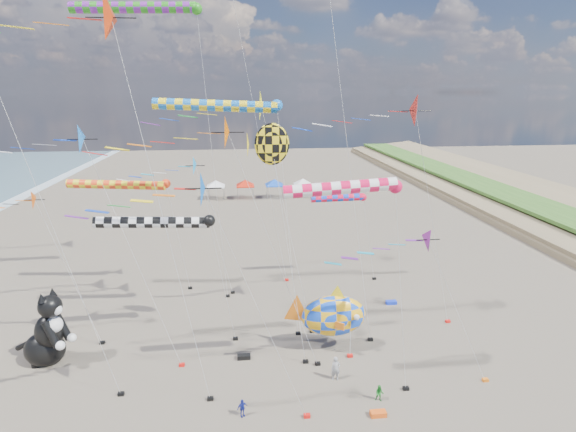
# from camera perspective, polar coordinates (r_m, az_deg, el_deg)

# --- Properties ---
(delta_kite_1) EXTENTS (12.21, 2.17, 16.60)m
(delta_kite_1) POSITION_cam_1_polar(r_m,az_deg,el_deg) (26.15, -7.35, 9.81)
(delta_kite_1) COLOR #DD5C06
(delta_kite_1) RESTS_ON ground
(delta_kite_2) EXTENTS (8.91, 1.59, 10.17)m
(delta_kite_2) POSITION_cam_1_polar(r_m,az_deg,el_deg) (27.03, 17.98, -4.24)
(delta_kite_2) COLOR #8B1693
(delta_kite_2) RESTS_ON ground
(delta_kite_3) EXTENTS (10.99, 2.47, 17.80)m
(delta_kite_3) POSITION_cam_1_polar(r_m,az_deg,el_deg) (33.09, 16.33, 12.43)
(delta_kite_3) COLOR red
(delta_kite_3) RESTS_ON ground
(delta_kite_4) EXTENTS (13.51, 2.68, 22.64)m
(delta_kite_4) POSITION_cam_1_polar(r_m,az_deg,el_deg) (24.49, -24.93, 21.98)
(delta_kite_4) COLOR red
(delta_kite_4) RESTS_ON ground
(delta_kite_5) EXTENTS (9.86, 1.85, 14.47)m
(delta_kite_5) POSITION_cam_1_polar(r_m,az_deg,el_deg) (21.65, -10.08, 3.19)
(delta_kite_5) COLOR blue
(delta_kite_5) RESTS_ON ground
(delta_kite_6) EXTENTS (10.86, 2.34, 18.05)m
(delta_kite_6) POSITION_cam_1_polar(r_m,az_deg,el_deg) (30.33, -3.90, 13.32)
(delta_kite_6) COLOR yellow
(delta_kite_6) RESTS_ON ground
(delta_kite_7) EXTENTS (9.36, 1.50, 11.44)m
(delta_kite_7) POSITION_cam_1_polar(r_m,az_deg,el_deg) (34.82, -32.26, 0.64)
(delta_kite_7) COLOR #D95210
(delta_kite_7) RESTS_ON ground
(delta_kite_10) EXTENTS (11.10, 1.93, 16.07)m
(delta_kite_10) POSITION_cam_1_polar(r_m,az_deg,el_deg) (28.53, -25.04, 8.04)
(delta_kite_10) COLOR blue
(delta_kite_10) RESTS_ON ground
(delta_kite_11) EXTENTS (9.43, 1.79, 12.69)m
(delta_kite_11) POSITION_cam_1_polar(r_m,az_deg,el_deg) (38.75, -13.86, 5.66)
(delta_kite_11) COLOR #1995E3
(delta_kite_11) RESTS_ON ground
(windsock_0) EXTENTS (10.01, 0.80, 10.43)m
(windsock_0) POSITION_cam_1_polar(r_m,az_deg,el_deg) (41.29, -20.37, 3.71)
(windsock_0) COLOR #FF3F15
(windsock_0) RESTS_ON ground
(windsock_1) EXTENTS (9.62, 0.77, 17.26)m
(windsock_1) POSITION_cam_1_polar(r_m,az_deg,el_deg) (30.11, -8.38, 13.56)
(windsock_1) COLOR blue
(windsock_1) RESTS_ON ground
(windsock_2) EXTENTS (6.54, 0.70, 8.66)m
(windsock_2) POSITION_cam_1_polar(r_m,az_deg,el_deg) (41.69, 6.75, 2.23)
(windsock_2) COLOR red
(windsock_2) RESTS_ON ground
(windsock_3) EXTENTS (7.75, 0.75, 13.19)m
(windsock_3) POSITION_cam_1_polar(r_m,az_deg,el_deg) (24.07, 7.53, 3.41)
(windsock_3) COLOR #E91048
(windsock_3) RESTS_ON ground
(windsock_4) EXTENTS (10.81, 0.87, 24.19)m
(windsock_4) POSITION_cam_1_polar(r_m,az_deg,el_deg) (38.30, -18.24, 23.70)
(windsock_4) COLOR #248B19
(windsock_4) RESTS_ON ground
(windsock_5) EXTENTS (9.20, 0.81, 9.65)m
(windsock_5) POSITION_cam_1_polar(r_m,az_deg,el_deg) (31.50, -16.03, -0.81)
(windsock_5) COLOR black
(windsock_5) RESTS_ON ground
(angelfish_kite) EXTENTS (3.74, 3.02, 15.86)m
(angelfish_kite) POSITION_cam_1_polar(r_m,az_deg,el_deg) (28.60, -2.45, 8.86)
(angelfish_kite) COLOR yellow
(angelfish_kite) RESTS_ON ground
(cat_inflatable) EXTENTS (4.48, 3.45, 5.41)m
(cat_inflatable) POSITION_cam_1_polar(r_m,az_deg,el_deg) (34.66, -28.37, -12.19)
(cat_inflatable) COLOR black
(cat_inflatable) RESTS_ON ground
(fish_inflatable) EXTENTS (6.11, 3.17, 5.01)m
(fish_inflatable) POSITION_cam_1_polar(r_m,az_deg,el_deg) (32.12, 5.73, -12.47)
(fish_inflatable) COLOR blue
(fish_inflatable) RESTS_ON ground
(person_adult) EXTENTS (0.60, 0.41, 1.60)m
(person_adult) POSITION_cam_1_polar(r_m,az_deg,el_deg) (30.17, 6.08, -18.72)
(person_adult) COLOR gray
(person_adult) RESTS_ON ground
(child_green) EXTENTS (0.62, 0.56, 1.04)m
(child_green) POSITION_cam_1_polar(r_m,az_deg,el_deg) (29.03, 11.54, -21.20)
(child_green) COLOR #208729
(child_green) RESTS_ON ground
(child_blue) EXTENTS (0.68, 0.54, 1.08)m
(child_blue) POSITION_cam_1_polar(r_m,az_deg,el_deg) (27.60, -5.85, -23.08)
(child_blue) COLOR #1D2897
(child_blue) RESTS_ON ground
(kite_bag_1) EXTENTS (0.90, 0.44, 0.30)m
(kite_bag_1) POSITION_cam_1_polar(r_m,az_deg,el_deg) (32.46, -5.62, -17.36)
(kite_bag_1) COLOR black
(kite_bag_1) RESTS_ON ground
(kite_bag_2) EXTENTS (0.90, 0.44, 0.30)m
(kite_bag_2) POSITION_cam_1_polar(r_m,az_deg,el_deg) (28.20, 11.38, -23.39)
(kite_bag_2) COLOR #E95313
(kite_bag_2) RESTS_ON ground
(kite_bag_3) EXTENTS (0.90, 0.44, 0.30)m
(kite_bag_3) POSITION_cam_1_polar(r_m,az_deg,el_deg) (40.53, 12.98, -10.64)
(kite_bag_3) COLOR #1531DA
(kite_bag_3) RESTS_ON ground
(tent_row) EXTENTS (19.20, 4.20, 3.80)m
(tent_row) POSITION_cam_1_polar(r_m,az_deg,el_deg) (77.27, -3.60, 4.55)
(tent_row) COLOR white
(tent_row) RESTS_ON ground
(parked_car) EXTENTS (3.56, 1.70, 1.17)m
(parked_car) POSITION_cam_1_polar(r_m,az_deg,el_deg) (77.30, 5.32, 2.58)
(parked_car) COLOR #26262D
(parked_car) RESTS_ON ground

